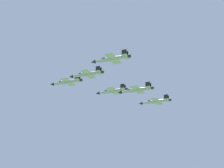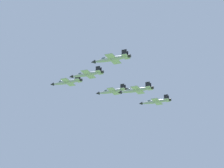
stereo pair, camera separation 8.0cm
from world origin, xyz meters
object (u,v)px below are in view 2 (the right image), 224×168
at_px(jet_lead, 67,82).
at_px(jet_left_outer, 111,59).
at_px(jet_left_wingman, 87,74).
at_px(jet_right_wingman, 112,91).
at_px(jet_right_outer, 156,101).
at_px(jet_slot_rear, 136,90).

xyz_separation_m(jet_lead, jet_left_outer, (-2.86, -47.00, -6.38)).
bearing_deg(jet_left_wingman, jet_left_outer, 139.22).
relative_size(jet_left_wingman, jet_right_wingman, 0.96).
bearing_deg(jet_right_wingman, jet_lead, 41.15).
bearing_deg(jet_lead, jet_right_wingman, -139.83).
bearing_deg(jet_left_wingman, jet_right_wingman, -90.42).
height_order(jet_right_outer, jet_slot_rear, jet_right_outer).
relative_size(jet_lead, jet_right_wingman, 1.00).
bearing_deg(jet_left_outer, jet_lead, -40.20).
height_order(jet_lead, jet_left_wingman, jet_lead).
bearing_deg(jet_left_wingman, jet_right_outer, -111.83).
height_order(jet_lead, jet_slot_rear, jet_lead).
height_order(jet_left_wingman, jet_right_outer, jet_left_wingman).
xyz_separation_m(jet_right_wingman, jet_left_outer, (-25.82, -41.80, -4.45)).
bearing_deg(jet_right_outer, jet_left_wingman, 68.62).
distance_m(jet_left_wingman, jet_right_wingman, 30.60).
relative_size(jet_lead, jet_left_wingman, 1.03).
distance_m(jet_right_wingman, jet_right_outer, 23.72).
xyz_separation_m(jet_right_wingman, jet_slot_rear, (-1.43, -23.50, -7.25)).
bearing_deg(jet_lead, jet_slot_rear, 179.81).
bearing_deg(jet_left_wingman, jet_lead, -40.78).
bearing_deg(jet_right_wingman, jet_right_outer, -138.85).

